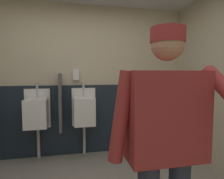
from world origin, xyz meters
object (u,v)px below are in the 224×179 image
at_px(urinal_middle, 84,111).
at_px(person, 166,137).
at_px(soap_dispenser, 76,75).
at_px(urinal_left, 37,113).

distance_m(urinal_middle, person, 2.15).
bearing_deg(soap_dispenser, urinal_left, -169.24).
bearing_deg(urinal_middle, soap_dispenser, 135.43).
bearing_deg(person, soap_dispenser, 102.44).
bearing_deg(urinal_left, urinal_middle, 0.00).
relative_size(urinal_middle, person, 0.74).
relative_size(urinal_middle, soap_dispenser, 6.89).
bearing_deg(person, urinal_left, 117.99).
distance_m(urinal_left, urinal_middle, 0.75).
height_order(urinal_left, soap_dispenser, soap_dispenser).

